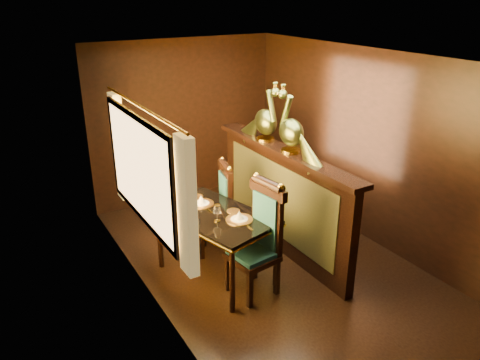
{
  "coord_description": "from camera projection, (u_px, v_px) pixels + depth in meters",
  "views": [
    {
      "loc": [
        -2.87,
        -4.05,
        3.15
      ],
      "look_at": [
        -0.33,
        0.24,
        1.12
      ],
      "focal_mm": 35.0,
      "sensor_mm": 36.0,
      "label": 1
    }
  ],
  "objects": [
    {
      "name": "chair_right",
      "position": [
        221.0,
        205.0,
        5.9
      ],
      "size": [
        0.52,
        0.54,
        1.2
      ],
      "rotation": [
        0.0,
        0.0,
        -0.24
      ],
      "color": "black",
      "rests_on": "ground"
    },
    {
      "name": "room_shell",
      "position": [
        269.0,
        143.0,
        5.14
      ],
      "size": [
        3.04,
        5.04,
        2.52
      ],
      "color": "black",
      "rests_on": "ground"
    },
    {
      "name": "peacock_right",
      "position": [
        266.0,
        111.0,
        5.82
      ],
      "size": [
        0.24,
        0.65,
        0.78
      ],
      "primitive_type": null,
      "color": "#164433",
      "rests_on": "partition"
    },
    {
      "name": "peacock_left",
      "position": [
        292.0,
        120.0,
        5.39
      ],
      "size": [
        0.25,
        0.66,
        0.78
      ],
      "primitive_type": null,
      "color": "#164433",
      "rests_on": "partition"
    },
    {
      "name": "chair_left",
      "position": [
        261.0,
        234.0,
        5.07
      ],
      "size": [
        0.53,
        0.56,
        1.33
      ],
      "rotation": [
        0.0,
        0.0,
        0.13
      ],
      "color": "black",
      "rests_on": "ground"
    },
    {
      "name": "dining_table",
      "position": [
        215.0,
        219.0,
        5.28
      ],
      "size": [
        1.16,
        1.54,
        1.01
      ],
      "rotation": [
        0.0,
        0.0,
        0.26
      ],
      "color": "black",
      "rests_on": "ground"
    },
    {
      "name": "partition",
      "position": [
        282.0,
        198.0,
        5.89
      ],
      "size": [
        0.26,
        2.7,
        1.36
      ],
      "color": "black",
      "rests_on": "ground"
    },
    {
      "name": "ground",
      "position": [
        273.0,
        265.0,
        5.77
      ],
      "size": [
        5.0,
        5.0,
        0.0
      ],
      "primitive_type": "plane",
      "color": "black",
      "rests_on": "ground"
    }
  ]
}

